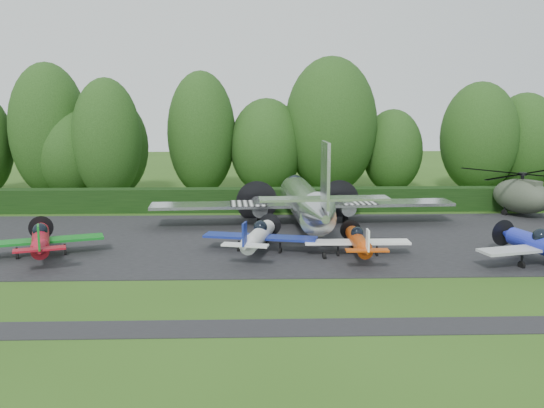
{
  "coord_description": "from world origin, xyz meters",
  "views": [
    {
      "loc": [
        -3.17,
        -30.4,
        9.66
      ],
      "look_at": [
        -1.9,
        10.32,
        2.5
      ],
      "focal_mm": 40.0,
      "sensor_mm": 36.0,
      "label": 1
    }
  ],
  "objects_px": {
    "light_plane_red": "(41,240)",
    "helicopter": "(522,193)",
    "light_plane_white": "(258,236)",
    "light_plane_orange": "(358,241)",
    "transport_plane": "(305,202)"
  },
  "relations": [
    {
      "from": "light_plane_red",
      "to": "helicopter",
      "type": "xyz_separation_m",
      "value": [
        34.91,
        12.17,
        0.77
      ]
    },
    {
      "from": "light_plane_red",
      "to": "light_plane_white",
      "type": "distance_m",
      "value": 13.22
    },
    {
      "from": "light_plane_white",
      "to": "light_plane_orange",
      "type": "distance_m",
      "value": 6.2
    },
    {
      "from": "light_plane_red",
      "to": "light_plane_white",
      "type": "height_order",
      "value": "light_plane_red"
    },
    {
      "from": "transport_plane",
      "to": "light_plane_orange",
      "type": "distance_m",
      "value": 8.56
    },
    {
      "from": "transport_plane",
      "to": "light_plane_white",
      "type": "relative_size",
      "value": 3.04
    },
    {
      "from": "light_plane_white",
      "to": "helicopter",
      "type": "bearing_deg",
      "value": 14.47
    },
    {
      "from": "light_plane_red",
      "to": "light_plane_orange",
      "type": "relative_size",
      "value": 1.15
    },
    {
      "from": "helicopter",
      "to": "light_plane_white",
      "type": "bearing_deg",
      "value": -128.46
    },
    {
      "from": "light_plane_red",
      "to": "helicopter",
      "type": "relative_size",
      "value": 0.59
    },
    {
      "from": "light_plane_orange",
      "to": "helicopter",
      "type": "bearing_deg",
      "value": 38.08
    },
    {
      "from": "transport_plane",
      "to": "light_plane_orange",
      "type": "relative_size",
      "value": 3.38
    },
    {
      "from": "transport_plane",
      "to": "light_plane_orange",
      "type": "height_order",
      "value": "transport_plane"
    },
    {
      "from": "transport_plane",
      "to": "helicopter",
      "type": "bearing_deg",
      "value": 16.68
    },
    {
      "from": "helicopter",
      "to": "light_plane_orange",
      "type": "bearing_deg",
      "value": -117.44
    }
  ]
}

